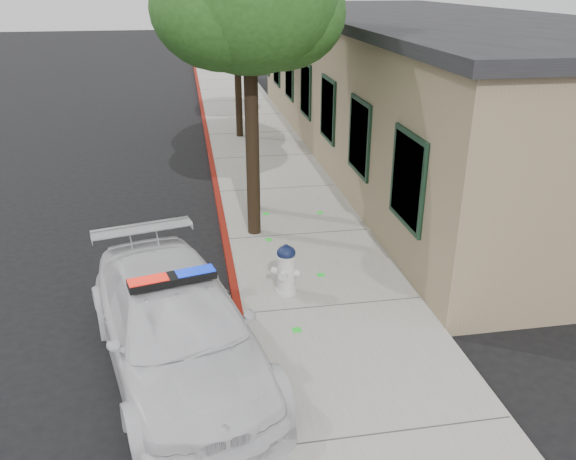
# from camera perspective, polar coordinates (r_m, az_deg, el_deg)

# --- Properties ---
(ground) EXTENTS (120.00, 120.00, 0.00)m
(ground) POSITION_cam_1_polar(r_m,az_deg,el_deg) (9.68, -5.15, -8.98)
(ground) COLOR black
(ground) RESTS_ON ground
(sidewalk) EXTENTS (3.20, 60.00, 0.15)m
(sidewalk) POSITION_cam_1_polar(r_m,az_deg,el_deg) (12.46, 0.95, -0.71)
(sidewalk) COLOR gray
(sidewalk) RESTS_ON ground
(red_curb) EXTENTS (0.14, 60.00, 0.16)m
(red_curb) POSITION_cam_1_polar(r_m,az_deg,el_deg) (12.28, -6.12, -1.19)
(red_curb) COLOR maroon
(red_curb) RESTS_ON ground
(clapboard_building) EXTENTS (7.30, 20.89, 4.24)m
(clapboard_building) POSITION_cam_1_polar(r_m,az_deg,el_deg) (18.87, 13.24, 13.59)
(clapboard_building) COLOR #927660
(clapboard_building) RESTS_ON ground
(police_car) EXTENTS (3.08, 5.20, 1.53)m
(police_car) POSITION_cam_1_polar(r_m,az_deg,el_deg) (8.36, -10.88, -9.34)
(police_car) COLOR silver
(police_car) RESTS_ON ground
(fire_hydrant) EXTENTS (0.52, 0.45, 0.91)m
(fire_hydrant) POSITION_cam_1_polar(r_m,az_deg,el_deg) (9.96, -0.19, -3.86)
(fire_hydrant) COLOR silver
(fire_hydrant) RESTS_ON sidewalk
(street_tree_near) EXTENTS (3.68, 3.38, 6.18)m
(street_tree_near) POSITION_cam_1_polar(r_m,az_deg,el_deg) (11.49, -3.83, 21.36)
(street_tree_near) COLOR black
(street_tree_near) RESTS_ON sidewalk
(street_tree_far) EXTENTS (2.82, 2.69, 5.08)m
(street_tree_far) POSITION_cam_1_polar(r_m,az_deg,el_deg) (19.88, -5.02, 19.92)
(street_tree_far) COLOR black
(street_tree_far) RESTS_ON sidewalk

